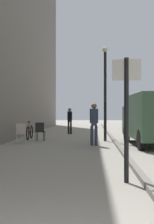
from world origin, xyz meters
TOP-DOWN VIEW (x-y plane):
  - ground_plane at (0.00, 12.00)m, footprint 80.00×80.00m
  - kerb_strip at (1.58, 12.00)m, footprint 0.16×40.00m
  - pedestrian_main_foreground at (0.58, 11.00)m, footprint 0.37×0.24m
  - pedestrian_mid_block at (-0.99, 17.90)m, footprint 0.33×0.26m
  - delivery_van at (3.21, 11.22)m, footprint 2.24×5.26m
  - street_sign_post at (1.21, 4.04)m, footprint 0.60×0.12m
  - lamp_post at (1.15, 13.12)m, footprint 0.28×0.28m
  - bicycle_leaning at (-2.86, 13.91)m, footprint 0.10×1.77m
  - cafe_chair_near_window at (-2.12, 12.92)m, footprint 0.45×0.45m
  - cafe_chair_by_doorway at (-2.80, 11.64)m, footprint 0.52×0.52m

SIDE VIEW (x-z plane):
  - ground_plane at x=0.00m, z-range 0.00..0.00m
  - kerb_strip at x=1.58m, z-range 0.00..0.12m
  - bicycle_leaning at x=-2.86m, z-range -0.11..0.87m
  - cafe_chair_near_window at x=-2.12m, z-range 0.08..1.02m
  - cafe_chair_by_doorway at x=-2.80m, z-range 0.08..1.02m
  - pedestrian_mid_block at x=-0.99m, z-range 0.13..1.87m
  - pedestrian_main_foreground at x=0.58m, z-range 0.14..2.00m
  - delivery_van at x=3.21m, z-range 0.09..2.32m
  - street_sign_post at x=1.21m, z-range 0.25..2.85m
  - lamp_post at x=1.15m, z-range 0.34..5.10m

